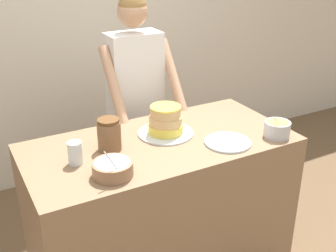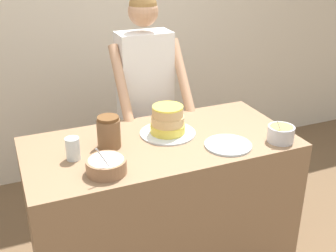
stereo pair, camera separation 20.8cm
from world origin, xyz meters
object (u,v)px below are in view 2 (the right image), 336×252
object	(u,v)px
cake	(168,122)
drinking_glass	(73,149)
person_baker	(145,87)
frosting_bowl_white	(106,165)
frosting_bowl_yellow	(281,133)
stoneware_jar	(109,132)
ceramic_plate	(228,145)

from	to	relation	value
cake	drinking_glass	bearing A→B (deg)	-170.70
person_baker	drinking_glass	world-z (taller)	person_baker
frosting_bowl_white	frosting_bowl_yellow	bearing A→B (deg)	-2.35
frosting_bowl_yellow	stoneware_jar	bearing A→B (deg)	161.45
drinking_glass	ceramic_plate	bearing A→B (deg)	-12.60
drinking_glass	stoneware_jar	xyz separation A→B (m)	(0.20, 0.06, 0.03)
person_baker	stoneware_jar	world-z (taller)	person_baker
drinking_glass	ceramic_plate	xyz separation A→B (m)	(0.79, -0.18, -0.05)
frosting_bowl_yellow	ceramic_plate	bearing A→B (deg)	168.79
stoneware_jar	drinking_glass	bearing A→B (deg)	-163.44
ceramic_plate	frosting_bowl_white	bearing A→B (deg)	-178.42
ceramic_plate	drinking_glass	bearing A→B (deg)	167.40
stoneware_jar	ceramic_plate	bearing A→B (deg)	-22.00
ceramic_plate	stoneware_jar	distance (m)	0.64
person_baker	stoneware_jar	xyz separation A→B (m)	(-0.42, -0.58, -0.01)
cake	stoneware_jar	distance (m)	0.35
person_baker	stoneware_jar	size ratio (longest dim) A/B	9.21
frosting_bowl_white	frosting_bowl_yellow	distance (m)	0.97
cake	frosting_bowl_yellow	size ratio (longest dim) A/B	2.18
person_baker	ceramic_plate	distance (m)	0.84
person_baker	ceramic_plate	bearing A→B (deg)	-78.12
person_baker	cake	bearing A→B (deg)	-96.96
ceramic_plate	cake	bearing A→B (deg)	131.78
frosting_bowl_white	frosting_bowl_yellow	xyz separation A→B (m)	(0.97, -0.04, 0.01)
frosting_bowl_white	ceramic_plate	xyz separation A→B (m)	(0.68, 0.02, -0.03)
frosting_bowl_yellow	drinking_glass	distance (m)	1.12
drinking_glass	stoneware_jar	distance (m)	0.22
frosting_bowl_yellow	ceramic_plate	distance (m)	0.30
frosting_bowl_yellow	ceramic_plate	size ratio (longest dim) A/B	0.57
frosting_bowl_yellow	stoneware_jar	distance (m)	0.93
person_baker	frosting_bowl_yellow	size ratio (longest dim) A/B	11.06
frosting_bowl_white	drinking_glass	world-z (taller)	frosting_bowl_white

